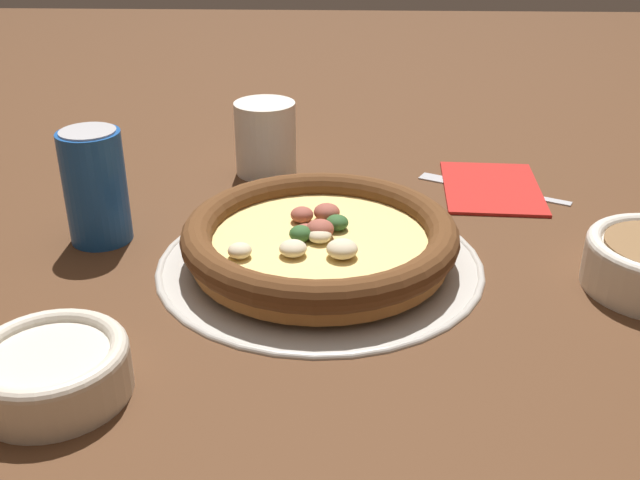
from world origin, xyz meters
TOP-DOWN VIEW (x-y plane):
  - ground_plane at (0.00, 0.00)m, footprint 3.00×3.00m
  - pizza_tray at (0.00, 0.00)m, footprint 0.33×0.33m
  - pizza at (-0.00, 0.00)m, footprint 0.28×0.28m
  - bowl_near at (-0.22, 0.20)m, footprint 0.12×0.12m
  - drinking_cup at (0.25, 0.08)m, footprint 0.08×0.08m
  - napkin at (0.21, -0.21)m, footprint 0.17×0.13m
  - fork at (0.21, -0.20)m, footprint 0.10×0.18m
  - beverage_can at (0.05, 0.24)m, footprint 0.07×0.07m

SIDE VIEW (x-z plane):
  - ground_plane at x=0.00m, z-range 0.00..0.00m
  - fork at x=0.21m, z-range 0.00..0.00m
  - pizza_tray at x=0.00m, z-range 0.00..0.01m
  - napkin at x=0.21m, z-range 0.00..0.01m
  - bowl_near at x=-0.22m, z-range 0.00..0.04m
  - pizza at x=0.00m, z-range 0.01..0.05m
  - drinking_cup at x=0.25m, z-range 0.00..0.10m
  - beverage_can at x=0.05m, z-range 0.00..0.12m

